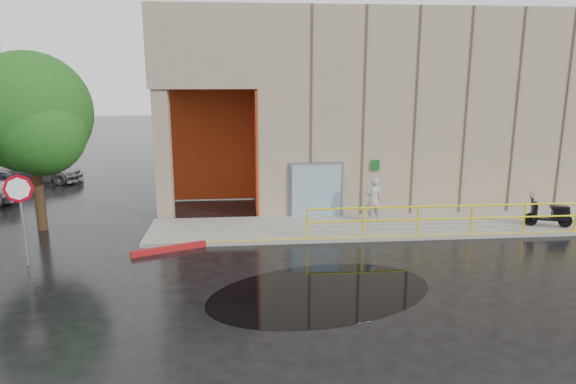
% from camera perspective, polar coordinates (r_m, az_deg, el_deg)
% --- Properties ---
extents(ground, '(120.00, 120.00, 0.00)m').
position_cam_1_polar(ground, '(14.53, 5.68, -9.46)').
color(ground, black).
rests_on(ground, ground).
extents(sidewalk, '(20.00, 3.00, 0.15)m').
position_cam_1_polar(sidewalk, '(19.65, 14.77, -3.60)').
color(sidewalk, gray).
rests_on(sidewalk, ground).
extents(building, '(20.00, 10.17, 8.00)m').
position_cam_1_polar(building, '(25.41, 12.71, 9.64)').
color(building, gray).
rests_on(building, ground).
extents(guardrail, '(9.56, 0.06, 1.03)m').
position_cam_1_polar(guardrail, '(18.37, 17.02, -2.93)').
color(guardrail, yellow).
rests_on(guardrail, sidewalk).
extents(person, '(0.66, 0.47, 1.68)m').
position_cam_1_polar(person, '(19.30, 9.47, -0.82)').
color(person, '#A0A1A5').
rests_on(person, sidewalk).
extents(scooter, '(1.66, 0.97, 1.25)m').
position_cam_1_polar(scooter, '(20.68, 27.09, -1.51)').
color(scooter, black).
rests_on(scooter, sidewalk).
extents(stop_sign, '(0.81, 0.23, 2.75)m').
position_cam_1_polar(stop_sign, '(16.60, -27.63, -0.84)').
color(stop_sign, slate).
rests_on(stop_sign, ground).
extents(red_curb, '(2.29, 1.07, 0.18)m').
position_cam_1_polar(red_curb, '(16.88, -13.07, -6.18)').
color(red_curb, maroon).
rests_on(red_curb, ground).
extents(puddle, '(6.88, 5.29, 0.01)m').
position_cam_1_polar(puddle, '(13.57, 3.71, -11.08)').
color(puddle, black).
rests_on(puddle, ground).
extents(car_c, '(4.61, 2.00, 1.32)m').
position_cam_1_polar(car_c, '(29.77, -26.14, 2.20)').
color(car_c, '#A4A6AB').
rests_on(car_c, ground).
extents(tree_near, '(4.20, 4.22, 6.34)m').
position_cam_1_polar(tree_near, '(19.88, -26.49, 7.41)').
color(tree_near, black).
rests_on(tree_near, ground).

